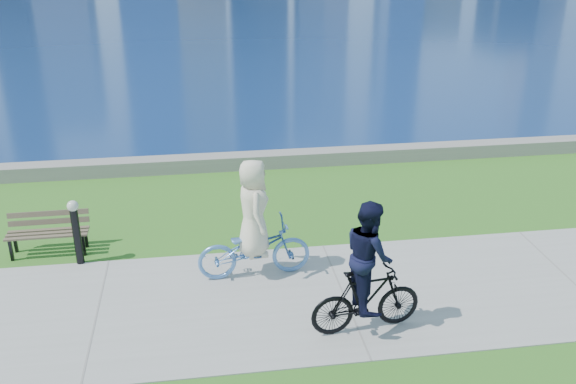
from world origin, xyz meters
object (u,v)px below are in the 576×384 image
object	(u,v)px
park_bench	(48,229)
bollard_lamp	(76,228)
cyclist_man	(367,278)
cyclist_woman	(254,234)

from	to	relation	value
park_bench	bollard_lamp	size ratio (longest dim) A/B	1.18
park_bench	cyclist_man	distance (m)	6.18
cyclist_man	park_bench	bearing A→B (deg)	50.99
park_bench	cyclist_man	size ratio (longest dim) A/B	0.69
cyclist_woman	cyclist_man	xyz separation A→B (m)	(1.50, -1.86, 0.10)
cyclist_woman	cyclist_man	distance (m)	2.39
cyclist_woman	cyclist_man	size ratio (longest dim) A/B	1.01
park_bench	bollard_lamp	bearing A→B (deg)	-42.31
park_bench	bollard_lamp	distance (m)	0.86
cyclist_woman	cyclist_man	bearing A→B (deg)	-144.58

